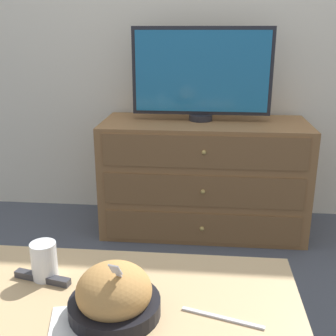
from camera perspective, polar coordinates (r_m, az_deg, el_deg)
ground_plane at (r=2.80m, az=3.90°, el=-5.53°), size 12.00×12.00×0.00m
dresser at (r=2.43m, az=4.82°, el=-1.16°), size 1.14×0.49×0.64m
tv at (r=2.35m, az=4.59°, el=12.71°), size 0.76×0.13×0.50m
coffee_table at (r=1.14m, az=-7.63°, el=-20.41°), size 0.93×0.45×0.50m
takeout_bowl at (r=1.01m, az=-7.29°, el=-16.80°), size 0.21×0.21×0.16m
drink_cup at (r=1.18m, az=-16.39°, el=-12.21°), size 0.07×0.07×0.10m
napkin at (r=1.02m, az=-11.91°, el=-19.87°), size 0.16×0.16×0.00m
knife at (r=1.02m, az=7.37°, el=-19.49°), size 0.19×0.06×0.01m
remote_control at (r=1.18m, az=-16.65°, el=-14.06°), size 0.16×0.06×0.02m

